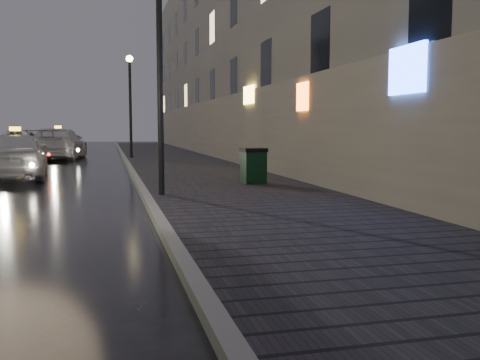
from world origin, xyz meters
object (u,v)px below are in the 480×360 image
(taxi_near, at_px, (16,155))
(taxi_far, at_px, (18,141))
(lamp_far, at_px, (130,93))
(taxi_mid, at_px, (58,144))
(trash_bin, at_px, (253,165))
(car_far, at_px, (65,140))
(lamp_near, at_px, (160,50))

(taxi_near, xyz_separation_m, taxi_far, (-3.19, 21.43, -0.01))
(lamp_far, height_order, taxi_near, lamp_far)
(lamp_far, bearing_deg, taxi_mid, 156.32)
(trash_bin, bearing_deg, taxi_mid, 110.20)
(taxi_mid, bearing_deg, taxi_near, 94.30)
(trash_bin, relative_size, taxi_mid, 0.17)
(trash_bin, bearing_deg, car_far, 102.52)
(taxi_mid, bearing_deg, taxi_far, -64.23)
(lamp_near, distance_m, taxi_far, 29.00)
(lamp_near, xyz_separation_m, car_far, (-4.17, 28.14, -2.66))
(car_far, bearing_deg, taxi_far, 3.78)
(taxi_far, bearing_deg, lamp_near, -73.51)
(taxi_near, distance_m, taxi_mid, 11.17)
(taxi_near, height_order, taxi_far, taxi_near)
(lamp_near, height_order, taxi_near, lamp_near)
(taxi_far, relative_size, car_far, 1.17)
(taxi_mid, xyz_separation_m, car_far, (-0.41, 10.49, -0.01))
(taxi_near, distance_m, car_far, 21.65)
(lamp_far, relative_size, taxi_far, 0.93)
(trash_bin, xyz_separation_m, taxi_mid, (-6.52, 15.76, 0.18))
(taxi_near, bearing_deg, trash_bin, 142.06)
(taxi_mid, bearing_deg, lamp_near, 108.46)
(trash_bin, bearing_deg, taxi_far, 108.98)
(trash_bin, height_order, taxi_near, taxi_near)
(trash_bin, distance_m, taxi_far, 27.93)
(taxi_near, distance_m, taxi_far, 21.67)
(lamp_near, height_order, taxi_far, lamp_near)
(lamp_near, bearing_deg, taxi_mid, 102.03)
(lamp_far, xyz_separation_m, taxi_far, (-7.36, 11.92, -2.70))
(trash_bin, height_order, taxi_mid, taxi_mid)
(lamp_far, distance_m, taxi_near, 10.73)
(lamp_near, relative_size, lamp_far, 1.00)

